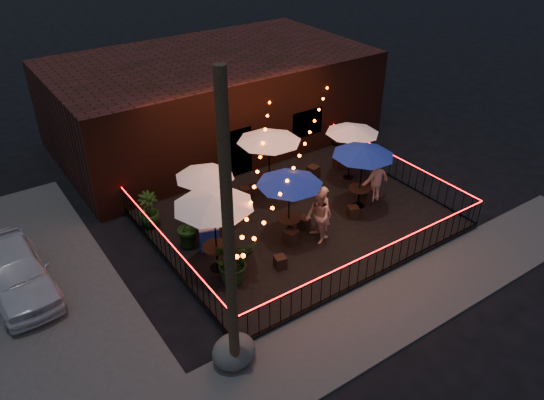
{
  "coord_description": "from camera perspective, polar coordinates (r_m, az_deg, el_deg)",
  "views": [
    {
      "loc": [
        -9.86,
        -10.75,
        10.88
      ],
      "look_at": [
        -1.25,
        1.81,
        1.47
      ],
      "focal_mm": 35.0,
      "sensor_mm": 36.0,
      "label": 1
    }
  ],
  "objects": [
    {
      "name": "fence_front",
      "position": [
        16.68,
        11.08,
        -6.77
      ],
      "size": [
        10.0,
        0.04,
        1.04
      ],
      "color": "black",
      "rests_on": "patio"
    },
    {
      "name": "cooler",
      "position": [
        17.73,
        -6.8,
        -3.98
      ],
      "size": [
        0.78,
        0.67,
        0.88
      ],
      "rotation": [
        0.0,
        0.0,
        -0.32
      ],
      "color": "#1E3AAD",
      "rests_on": "patio"
    },
    {
      "name": "bistro_chair_7",
      "position": [
        21.46,
        1.55,
        2.33
      ],
      "size": [
        0.34,
        0.34,
        0.4
      ],
      "primitive_type": "cube",
      "rotation": [
        0.0,
        0.0,
        3.14
      ],
      "color": "black",
      "rests_on": "patio"
    },
    {
      "name": "boulder",
      "position": [
        14.21,
        -4.12,
        -15.93
      ],
      "size": [
        1.27,
        1.18,
        0.8
      ],
      "primitive_type": "ellipsoid",
      "rotation": [
        0.0,
        0.0,
        -0.36
      ],
      "color": "#4C4B47",
      "rests_on": "ground"
    },
    {
      "name": "fence_right",
      "position": [
        22.08,
        13.23,
        3.27
      ],
      "size": [
        0.04,
        8.0,
        1.04
      ],
      "rotation": [
        0.0,
        0.0,
        1.57
      ],
      "color": "black",
      "rests_on": "patio"
    },
    {
      "name": "patio",
      "position": [
        19.4,
        2.72,
        -2.16
      ],
      "size": [
        10.0,
        8.0,
        0.15
      ],
      "primitive_type": "cube",
      "color": "black",
      "rests_on": "ground"
    },
    {
      "name": "car_white",
      "position": [
        17.72,
        -25.79,
        -6.93
      ],
      "size": [
        1.87,
        4.35,
        1.46
      ],
      "primitive_type": "imported",
      "rotation": [
        0.0,
        0.0,
        0.03
      ],
      "color": "silver",
      "rests_on": "ground"
    },
    {
      "name": "bistro_chair_4",
      "position": [
        17.96,
        2.04,
        -3.98
      ],
      "size": [
        0.52,
        0.52,
        0.51
      ],
      "primitive_type": "cube",
      "rotation": [
        0.0,
        0.0,
        0.24
      ],
      "color": "black",
      "rests_on": "patio"
    },
    {
      "name": "cafe_table_4",
      "position": [
        19.21,
        9.8,
        5.15
      ],
      "size": [
        2.89,
        2.89,
        2.5
      ],
      "rotation": [
        0.0,
        0.0,
        0.34
      ],
      "color": "black",
      "rests_on": "patio"
    },
    {
      "name": "sidewalk",
      "position": [
        16.47,
        13.91,
        -10.67
      ],
      "size": [
        18.0,
        2.5,
        0.05
      ],
      "primitive_type": "cube",
      "color": "#454340",
      "rests_on": "ground"
    },
    {
      "name": "utility_pole",
      "position": [
        11.56,
        -4.64,
        -4.93
      ],
      "size": [
        0.26,
        0.26,
        8.0
      ],
      "primitive_type": "cylinder",
      "color": "#352115",
      "rests_on": "ground"
    },
    {
      "name": "cafe_table_0",
      "position": [
        15.69,
        -6.34,
        -0.16
      ],
      "size": [
        2.58,
        2.58,
        2.73
      ],
      "rotation": [
        0.0,
        0.0,
        -0.04
      ],
      "color": "black",
      "rests_on": "patio"
    },
    {
      "name": "fence_left",
      "position": [
        17.05,
        -10.88,
        -5.78
      ],
      "size": [
        0.04,
        8.0,
        1.04
      ],
      "rotation": [
        0.0,
        0.0,
        1.57
      ],
      "color": "black",
      "rests_on": "patio"
    },
    {
      "name": "bistro_chair_6",
      "position": [
        20.52,
        -2.9,
        0.85
      ],
      "size": [
        0.44,
        0.44,
        0.42
      ],
      "primitive_type": "cube",
      "rotation": [
        0.0,
        0.0,
        -0.29
      ],
      "color": "black",
      "rests_on": "patio"
    },
    {
      "name": "cafe_table_5",
      "position": [
        21.2,
        8.65,
        7.48
      ],
      "size": [
        2.65,
        2.65,
        2.35
      ],
      "rotation": [
        0.0,
        0.0,
        0.29
      ],
      "color": "black",
      "rests_on": "patio"
    },
    {
      "name": "potted_shrub_a",
      "position": [
        16.18,
        -4.18,
        -6.53
      ],
      "size": [
        1.36,
        1.19,
        1.47
      ],
      "primitive_type": "imported",
      "rotation": [
        0.0,
        0.0,
        0.03
      ],
      "color": "#163E11",
      "rests_on": "patio"
    },
    {
      "name": "patron_c",
      "position": [
        20.34,
        11.06,
        2.37
      ],
      "size": [
        1.3,
        0.83,
        1.91
      ],
      "primitive_type": "imported",
      "rotation": [
        0.0,
        0.0,
        3.04
      ],
      "color": "tan",
      "rests_on": "patio"
    },
    {
      "name": "cafe_table_2",
      "position": [
        17.21,
        1.89,
        2.14
      ],
      "size": [
        2.75,
        2.75,
        2.45
      ],
      "rotation": [
        0.0,
        0.0,
        0.28
      ],
      "color": "black",
      "rests_on": "patio"
    },
    {
      "name": "potted_shrub_c",
      "position": [
        19.1,
        -13.14,
        -1.05
      ],
      "size": [
        0.75,
        0.75,
        1.31
      ],
      "primitive_type": "imported",
      "rotation": [
        0.0,
        0.0,
        0.02
      ],
      "color": "#10380F",
      "rests_on": "patio"
    },
    {
      "name": "cafe_table_1",
      "position": [
        18.1,
        -7.26,
        2.85
      ],
      "size": [
        2.1,
        2.1,
        2.26
      ],
      "rotation": [
        0.0,
        0.0,
        0.02
      ],
      "color": "black",
      "rests_on": "patio"
    },
    {
      "name": "festoon_lights",
      "position": [
        17.41,
        0.85,
        3.02
      ],
      "size": [
        10.02,
        8.72,
        1.32
      ],
      "color": "#FF4101",
      "rests_on": "ground"
    },
    {
      "name": "bistro_chair_11",
      "position": [
        22.74,
        7.21,
        4.01
      ],
      "size": [
        0.5,
        0.5,
        0.49
      ],
      "primitive_type": "cube",
      "rotation": [
        0.0,
        0.0,
        2.91
      ],
      "color": "black",
      "rests_on": "patio"
    },
    {
      "name": "bistro_chair_10",
      "position": [
        21.9,
        4.46,
        3.03
      ],
      "size": [
        0.49,
        0.49,
        0.5
      ],
      "primitive_type": "cube",
      "rotation": [
        0.0,
        0.0,
        0.16
      ],
      "color": "black",
      "rests_on": "patio"
    },
    {
      "name": "bistro_chair_3",
      "position": [
        18.94,
        -7.08,
        -2.12
      ],
      "size": [
        0.5,
        0.5,
        0.51
      ],
      "primitive_type": "cube",
      "rotation": [
        0.0,
        0.0,
        3.31
      ],
      "color": "black",
      "rests_on": "patio"
    },
    {
      "name": "potted_shrub_b",
      "position": [
        17.83,
        -8.96,
        -2.76
      ],
      "size": [
        1.01,
        0.92,
        1.5
      ],
      "primitive_type": "imported",
      "rotation": [
        0.0,
        0.0,
        0.38
      ],
      "color": "#103E0D",
      "rests_on": "patio"
    },
    {
      "name": "ground",
      "position": [
        18.2,
        6.5,
        -5.24
      ],
      "size": [
        110.0,
        110.0,
        0.0
      ],
      "primitive_type": "plane",
      "color": "black",
      "rests_on": "ground"
    },
    {
      "name": "bistro_chair_9",
      "position": [
        20.51,
        10.06,
        0.47
      ],
      "size": [
        0.5,
        0.5,
        0.5
      ],
      "primitive_type": "cube",
      "rotation": [
        0.0,
        0.0,
        3.33
      ],
      "color": "black",
      "rests_on": "patio"
    },
    {
      "name": "bistro_chair_5",
      "position": [
        18.76,
        3.44,
        -2.43
      ],
      "size": [
        0.43,
        0.43,
        0.43
      ],
      "primitive_type": "cube",
      "rotation": [
        0.0,
        0.0,
        3.36
      ],
      "color": "black",
      "rests_on": "patio"
    },
    {
      "name": "patron_b",
      "position": [
        17.73,
        4.93,
        -1.84
      ],
      "size": [
        0.94,
        1.09,
        1.93
      ],
      "primitive_type": "imported",
      "rotation": [
        0.0,
        0.0,
        -1.83
      ],
      "color": "beige",
      "rests_on": "patio"
    },
    {
      "name": "cafe_table_3",
      "position": [
        19.64,
        -0.32,
        6.75
      ],
      "size": [
        3.1,
        3.1,
        2.67
      ],
      "rotation": [
        0.0,
        0.0,
        0.35
      ],
      "color": "black",
      "rests_on": "patio"
    },
    {
      "name": "bistro_chair_2",
      "position": [
        18.57,
        -8.95,
        -3.26
      ],
      "size": [
        0.42,
        0.42,
        0.4
      ],
      "primitive_type": "cube",
      "rotation": [
        0.0,
        0.0,
        0.27
      ],
      "color": "black",
      "rests_on": "patio"
    },
    {
      "name": "bistro_chair_1",
      "position": [
        16.93,
        0.88,
        -6.7
      ],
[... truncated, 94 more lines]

